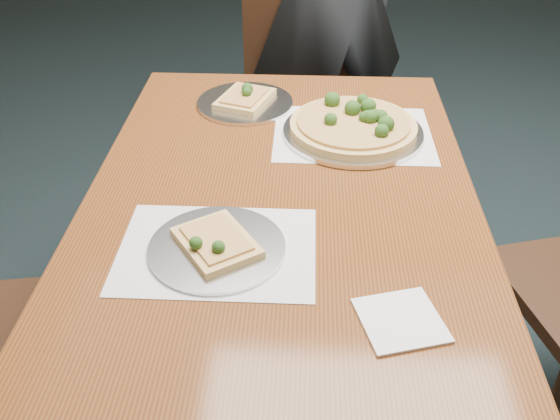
{
  "coord_description": "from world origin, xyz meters",
  "views": [
    {
      "loc": [
        -0.31,
        -1.42,
        1.55
      ],
      "look_at": [
        -0.36,
        -0.29,
        0.75
      ],
      "focal_mm": 40.0,
      "sensor_mm": 36.0,
      "label": 1
    }
  ],
  "objects_px": {
    "pizza_pan": "(354,126)",
    "slice_plate_far": "(245,101)",
    "dining_table": "(280,242)",
    "slice_plate_near": "(216,245)",
    "chair_far": "(295,98)"
  },
  "relations": [
    {
      "from": "dining_table",
      "to": "slice_plate_near",
      "type": "xyz_separation_m",
      "value": [
        -0.12,
        -0.15,
        0.11
      ]
    },
    {
      "from": "slice_plate_near",
      "to": "slice_plate_far",
      "type": "distance_m",
      "value": 0.68
    },
    {
      "from": "slice_plate_far",
      "to": "chair_far",
      "type": "bearing_deg",
      "value": 76.25
    },
    {
      "from": "chair_far",
      "to": "slice_plate_far",
      "type": "relative_size",
      "value": 3.25
    },
    {
      "from": "slice_plate_near",
      "to": "slice_plate_far",
      "type": "relative_size",
      "value": 1.0
    },
    {
      "from": "chair_far",
      "to": "pizza_pan",
      "type": "distance_m",
      "value": 0.78
    },
    {
      "from": "dining_table",
      "to": "slice_plate_far",
      "type": "xyz_separation_m",
      "value": [
        -0.13,
        0.53,
        0.1
      ]
    },
    {
      "from": "pizza_pan",
      "to": "slice_plate_near",
      "type": "xyz_separation_m",
      "value": [
        -0.3,
        -0.51,
        -0.01
      ]
    },
    {
      "from": "pizza_pan",
      "to": "dining_table",
      "type": "bearing_deg",
      "value": -116.56
    },
    {
      "from": "chair_far",
      "to": "slice_plate_far",
      "type": "distance_m",
      "value": 0.62
    },
    {
      "from": "slice_plate_far",
      "to": "dining_table",
      "type": "bearing_deg",
      "value": -76.51
    },
    {
      "from": "slice_plate_near",
      "to": "dining_table",
      "type": "bearing_deg",
      "value": 50.8
    },
    {
      "from": "chair_far",
      "to": "slice_plate_near",
      "type": "distance_m",
      "value": 1.26
    },
    {
      "from": "slice_plate_near",
      "to": "slice_plate_far",
      "type": "xyz_separation_m",
      "value": [
        -0.01,
        0.68,
        -0.0
      ]
    },
    {
      "from": "pizza_pan",
      "to": "slice_plate_far",
      "type": "bearing_deg",
      "value": 151.6
    }
  ]
}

